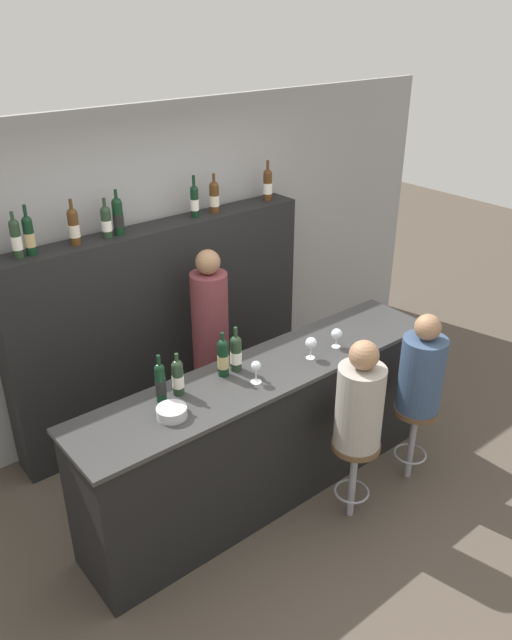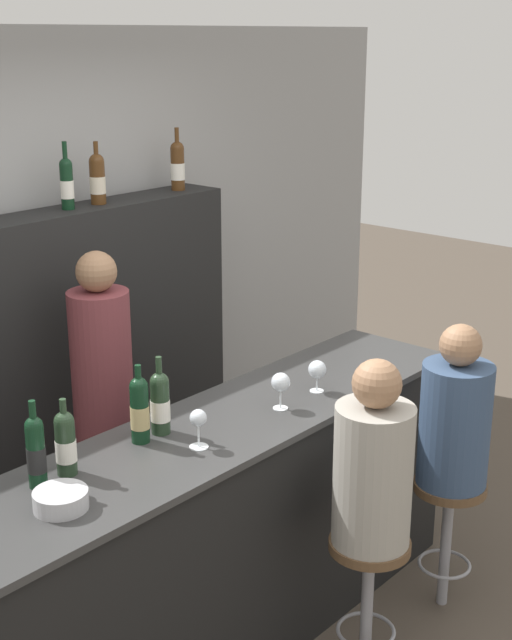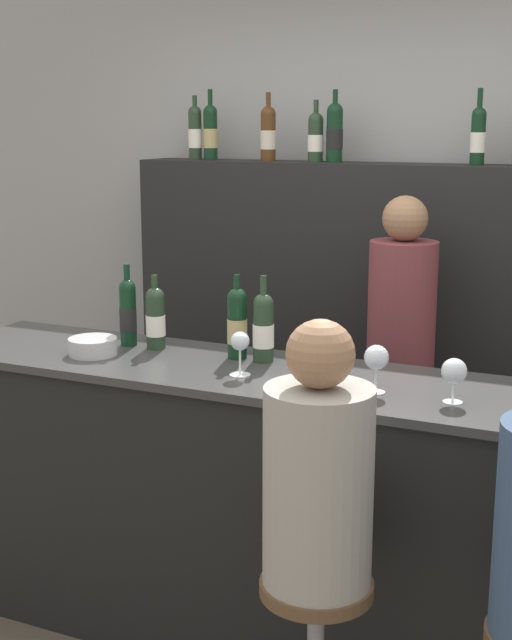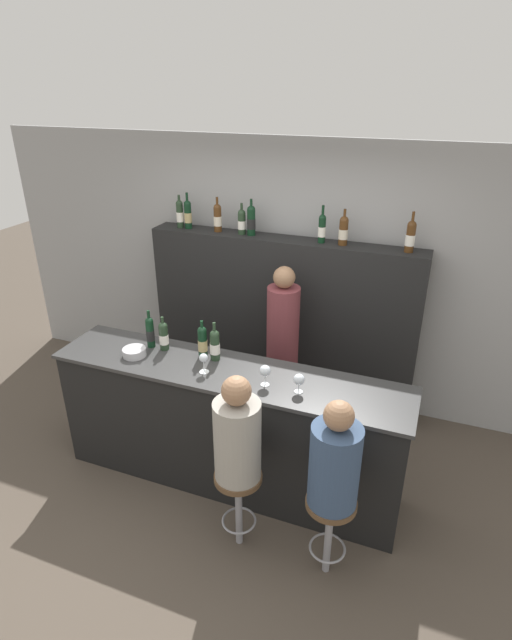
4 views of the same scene
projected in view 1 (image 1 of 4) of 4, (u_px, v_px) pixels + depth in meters
name	position (u px, v px, depth m)	size (l,w,h in m)	color
ground_plane	(289.00, 512.00, 4.46)	(16.00, 16.00, 0.00)	#4C4238
wall_back	(146.00, 269.00, 5.11)	(6.40, 0.05, 2.60)	#9E9E9E
bar_counter	(265.00, 433.00, 4.41)	(2.79, 0.59, 1.06)	black
back_bar_cabinet	(164.00, 326.00, 5.16)	(2.62, 0.28, 1.73)	black
wine_bottle_counter_0	(160.00, 382.00, 3.78)	(0.07, 0.07, 0.32)	black
wine_bottle_counter_1	(178.00, 377.00, 3.85)	(0.08, 0.08, 0.29)	#233823
wine_bottle_counter_2	(223.00, 357.00, 4.05)	(0.07, 0.07, 0.31)	black
wine_bottle_counter_3	(236.00, 353.00, 4.11)	(0.08, 0.08, 0.32)	#233823
wine_bottle_backbar_0	(16.00, 238.00, 4.10)	(0.07, 0.07, 0.32)	#233823
wine_bottle_backbar_1	(29.00, 235.00, 4.15)	(0.07, 0.07, 0.35)	black
wine_bottle_backbar_2	(74.00, 226.00, 4.33)	(0.08, 0.08, 0.33)	#4C2D14
wine_bottle_backbar_3	(106.00, 221.00, 4.48)	(0.07, 0.07, 0.29)	#233823
wine_bottle_backbar_4	(118.00, 216.00, 4.52)	(0.08, 0.08, 0.34)	black
wine_bottle_backbar_5	(195.00, 201.00, 4.91)	(0.07, 0.07, 0.33)	black
wine_bottle_backbar_6	(214.00, 197.00, 5.01)	(0.08, 0.08, 0.32)	#4C2D14
wine_bottle_backbar_7	(268.00, 184.00, 5.33)	(0.08, 0.08, 0.34)	#4C2D14
wine_glass_0	(256.00, 367.00, 3.98)	(0.07, 0.07, 0.16)	silver
wine_glass_1	(311.00, 343.00, 4.25)	(0.08, 0.08, 0.16)	silver
wine_glass_2	(337.00, 334.00, 4.40)	(0.08, 0.08, 0.14)	silver
metal_bowl	(172.00, 412.00, 3.68)	(0.18, 0.18, 0.06)	#B7B7BC
bar_stool_left	(355.00, 460.00, 4.22)	(0.33, 0.33, 0.63)	gray
guest_seated_left	(360.00, 401.00, 4.01)	(0.31, 0.31, 0.77)	gray
bar_stool_right	(414.00, 424.00, 4.58)	(0.33, 0.33, 0.63)	gray
guest_seated_right	(422.00, 370.00, 4.37)	(0.31, 0.31, 0.75)	#334766
bartender	(211.00, 351.00, 4.99)	(0.29, 0.29, 1.62)	brown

